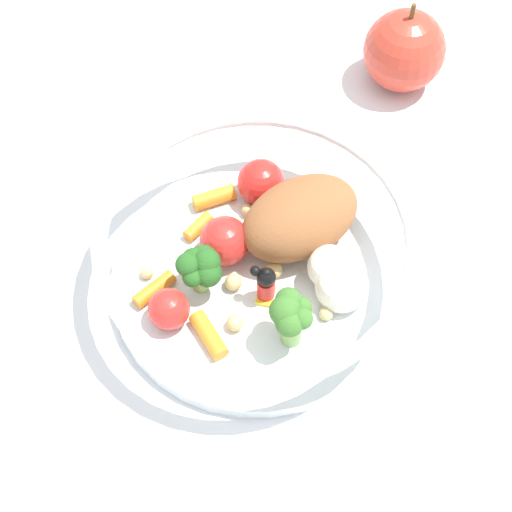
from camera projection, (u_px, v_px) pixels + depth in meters
ground_plane at (275, 277)px, 0.53m from camera, size 2.40×2.40×0.00m
food_container at (266, 253)px, 0.51m from camera, size 0.20×0.20×0.06m
loose_apple at (404, 50)px, 0.60m from camera, size 0.06×0.06×0.08m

